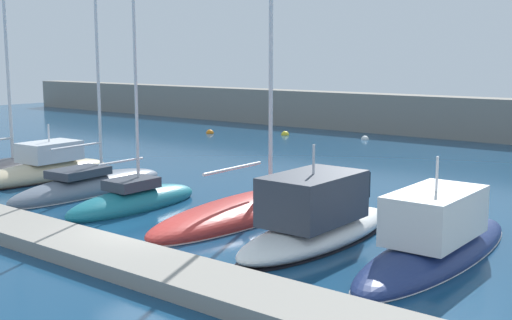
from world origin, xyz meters
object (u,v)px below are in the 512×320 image
at_px(mooring_buoy_yellow, 285,135).
at_px(mooring_buoy_white, 365,140).
at_px(motorboat_sand_second, 43,170).
at_px(sailboat_charcoal_nearest, 1,163).
at_px(sailboat_slate_third, 90,185).
at_px(mooring_buoy_orange, 210,133).
at_px(sailboat_teal_fourth, 134,200).
at_px(motorboat_white_sixth, 318,219).
at_px(motorboat_navy_seventh, 437,241).
at_px(sailboat_red_fifth, 247,209).

xyz_separation_m(mooring_buoy_yellow, mooring_buoy_white, (6.22, 1.43, 0.00)).
bearing_deg(mooring_buoy_white, motorboat_sand_second, -101.26).
bearing_deg(sailboat_charcoal_nearest, sailboat_slate_third, -98.73).
bearing_deg(sailboat_charcoal_nearest, mooring_buoy_orange, 2.94).
relative_size(motorboat_sand_second, mooring_buoy_white, 14.25).
relative_size(motorboat_sand_second, sailboat_teal_fourth, 0.67).
bearing_deg(mooring_buoy_white, motorboat_white_sixth, -63.91).
relative_size(sailboat_charcoal_nearest, motorboat_white_sixth, 2.32).
height_order(sailboat_charcoal_nearest, mooring_buoy_yellow, sailboat_charcoal_nearest).
xyz_separation_m(motorboat_navy_seventh, mooring_buoy_white, (-15.83, 23.76, -0.49)).
height_order(motorboat_sand_second, motorboat_white_sixth, motorboat_white_sixth).
height_order(motorboat_sand_second, sailboat_teal_fourth, sailboat_teal_fourth).
xyz_separation_m(motorboat_white_sixth, mooring_buoy_orange, (-23.58, 20.32, -0.74)).
relative_size(motorboat_sand_second, mooring_buoy_orange, 13.16).
distance_m(mooring_buoy_yellow, mooring_buoy_orange, 6.03).
bearing_deg(sailboat_slate_third, mooring_buoy_orange, 24.19).
bearing_deg(sailboat_slate_third, mooring_buoy_white, -5.78).
bearing_deg(motorboat_white_sixth, motorboat_sand_second, 87.10).
bearing_deg(sailboat_teal_fourth, sailboat_slate_third, 77.13).
relative_size(sailboat_charcoal_nearest, mooring_buoy_orange, 30.47).
bearing_deg(mooring_buoy_orange, sailboat_teal_fourth, -54.15).
bearing_deg(motorboat_sand_second, sailboat_slate_third, -99.44).
xyz_separation_m(motorboat_sand_second, sailboat_slate_third, (4.36, -0.48, -0.18)).
bearing_deg(sailboat_teal_fourth, mooring_buoy_white, 7.24).
xyz_separation_m(sailboat_red_fifth, motorboat_navy_seventh, (7.83, -0.39, 0.22)).
relative_size(motorboat_navy_seventh, mooring_buoy_orange, 15.74).
bearing_deg(mooring_buoy_yellow, motorboat_white_sixth, -51.75).
distance_m(sailboat_slate_third, mooring_buoy_yellow, 23.66).
bearing_deg(motorboat_sand_second, sailboat_charcoal_nearest, 87.17).
distance_m(motorboat_sand_second, sailboat_red_fifth, 12.77).
height_order(motorboat_white_sixth, mooring_buoy_yellow, motorboat_white_sixth).
bearing_deg(motorboat_white_sixth, sailboat_red_fifth, 72.58).
distance_m(motorboat_white_sixth, mooring_buoy_yellow, 29.52).
bearing_deg(mooring_buoy_orange, sailboat_red_fifth, -44.32).
distance_m(sailboat_slate_third, motorboat_white_sixth, 12.45).
relative_size(motorboat_navy_seventh, mooring_buoy_white, 17.04).
bearing_deg(sailboat_slate_third, motorboat_navy_seventh, -92.75).
xyz_separation_m(sailboat_red_fifth, mooring_buoy_yellow, (-14.23, 21.94, -0.27)).
bearing_deg(motorboat_white_sixth, sailboat_slate_third, 88.42).
xyz_separation_m(motorboat_white_sixth, mooring_buoy_yellow, (-18.27, 23.17, -0.74)).
bearing_deg(mooring_buoy_orange, motorboat_white_sixth, -40.74).
xyz_separation_m(sailboat_slate_third, mooring_buoy_white, (0.39, 24.35, -0.30)).
height_order(motorboat_navy_seventh, mooring_buoy_yellow, motorboat_navy_seventh).
bearing_deg(motorboat_navy_seventh, sailboat_teal_fourth, 95.91).
distance_m(sailboat_slate_third, mooring_buoy_white, 24.36).
bearing_deg(mooring_buoy_yellow, sailboat_charcoal_nearest, -96.01).
relative_size(sailboat_red_fifth, mooring_buoy_white, 28.42).
bearing_deg(motorboat_white_sixth, motorboat_navy_seventh, -77.94).
xyz_separation_m(sailboat_teal_fourth, sailboat_red_fifth, (4.43, 1.83, -0.05)).
distance_m(motorboat_sand_second, motorboat_white_sixth, 16.82).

